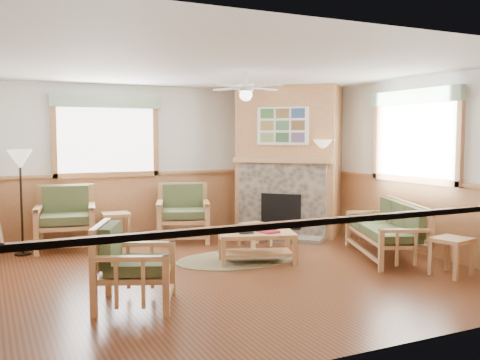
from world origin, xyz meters
name	(u,v)px	position (x,y,z in m)	size (l,w,h in m)	color
floor	(236,269)	(0.00, 0.00, -0.01)	(6.00, 6.00, 0.01)	#552B17
ceiling	(236,68)	(0.00, 0.00, 2.70)	(6.00, 6.00, 0.01)	white
wall_back	(167,161)	(0.00, 3.00, 1.35)	(6.00, 0.02, 2.70)	silver
wall_front	(388,191)	(0.00, -3.00, 1.35)	(6.00, 0.02, 2.70)	silver
wall_right	(407,165)	(3.00, 0.00, 1.35)	(0.02, 6.00, 2.70)	silver
wainscot	(236,229)	(0.00, 0.00, 0.55)	(6.00, 6.00, 1.10)	#AE7547
fireplace	(289,161)	(2.05, 2.05, 1.35)	(2.20, 2.20, 2.70)	#AE7547
window_back	(106,94)	(-1.10, 2.96, 2.53)	(1.90, 0.16, 1.50)	white
window_right	(417,88)	(2.96, -0.20, 2.53)	(0.16, 1.90, 1.50)	white
ceiling_fan	(246,74)	(0.30, 0.30, 2.66)	(1.24, 1.24, 0.36)	white
sofa	(385,230)	(2.32, -0.30, 0.41)	(0.74, 1.80, 0.83)	tan
armchair_back_left	(66,218)	(-1.90, 2.34, 0.50)	(0.89, 0.89, 1.00)	tan
armchair_back_right	(183,213)	(0.02, 2.17, 0.49)	(0.87, 0.87, 0.97)	tan
armchair_left	(135,265)	(-1.62, -0.95, 0.44)	(0.79, 0.79, 0.88)	tan
coffee_table	(257,247)	(0.44, 0.23, 0.22)	(1.08, 0.54, 0.43)	tan
end_table_chairs	(116,228)	(-1.06, 2.55, 0.25)	(0.45, 0.43, 0.51)	tan
end_table_sofa	(451,257)	(2.38, -1.50, 0.25)	(0.44, 0.42, 0.49)	tan
footstool	(255,235)	(0.95, 1.27, 0.18)	(0.42, 0.42, 0.37)	tan
braided_rug	(236,259)	(0.24, 0.50, 0.01)	(1.80, 1.80, 0.01)	brown
floor_lamp_left	(21,202)	(-2.55, 2.20, 0.80)	(0.37, 0.37, 1.61)	black
floor_lamp_right	(323,189)	(2.31, 1.31, 0.88)	(0.40, 0.40, 1.75)	black
book_red	(268,230)	(0.59, 0.18, 0.46)	(0.22, 0.30, 0.03)	maroon
book_dark	(245,231)	(0.29, 0.30, 0.46)	(0.20, 0.27, 0.03)	black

